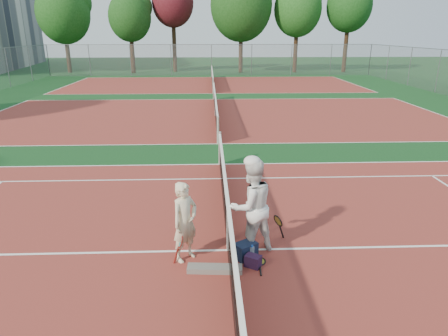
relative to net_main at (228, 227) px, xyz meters
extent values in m
plane|color=#0F3816|center=(0.00, 0.00, -0.51)|extent=(130.00, 130.00, 0.00)
cube|color=maroon|center=(0.00, 0.00, -0.51)|extent=(23.77, 10.97, 0.01)
cube|color=maroon|center=(0.00, 13.50, -0.51)|extent=(23.77, 10.97, 0.01)
cube|color=maroon|center=(0.00, 27.00, -0.51)|extent=(23.77, 10.97, 0.01)
imported|color=beige|center=(-0.82, -0.27, 0.27)|extent=(0.66, 0.67, 1.56)
imported|color=white|center=(0.45, 0.01, 0.44)|extent=(1.14, 1.04, 1.90)
cube|color=#101932|center=(0.33, -0.29, -0.35)|extent=(0.49, 0.46, 0.32)
cube|color=black|center=(0.43, -0.60, -0.39)|extent=(0.34, 0.31, 0.23)
cube|color=#64605A|center=(-0.28, -0.73, -0.46)|extent=(1.01, 0.30, 0.11)
cylinder|color=#C9E6FF|center=(0.44, -0.40, -0.36)|extent=(0.09, 0.09, 0.30)
cylinder|color=#382314|center=(-15.28, 37.78, 1.90)|extent=(0.44, 0.44, 4.82)
ellipsoid|color=#164714|center=(-15.28, 37.78, 5.51)|extent=(5.43, 5.43, 6.25)
cylinder|color=#382314|center=(-8.30, 36.98, 1.74)|extent=(0.44, 0.44, 4.51)
ellipsoid|color=#143F12|center=(-8.30, 36.98, 5.13)|extent=(4.34, 4.34, 4.99)
cylinder|color=#382314|center=(-3.98, 38.36, 2.32)|extent=(0.44, 0.44, 5.66)
ellipsoid|color=#4A0F18|center=(-3.98, 38.36, 6.57)|extent=(4.36, 4.36, 5.01)
cylinder|color=#382314|center=(3.15, 37.12, 2.20)|extent=(0.44, 0.44, 5.42)
ellipsoid|color=#143F12|center=(3.15, 37.12, 6.27)|extent=(6.36, 6.36, 7.31)
cylinder|color=#382314|center=(9.05, 37.27, 2.06)|extent=(0.44, 0.44, 5.14)
ellipsoid|color=#194F16|center=(9.05, 37.27, 5.91)|extent=(4.93, 4.93, 5.67)
cylinder|color=#382314|center=(14.44, 37.16, 2.19)|extent=(0.44, 0.44, 5.40)
ellipsoid|color=#134313|center=(14.44, 37.16, 6.24)|extent=(4.66, 4.66, 5.36)
camera|label=1|loc=(-0.35, -7.00, 3.62)|focal=32.00mm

